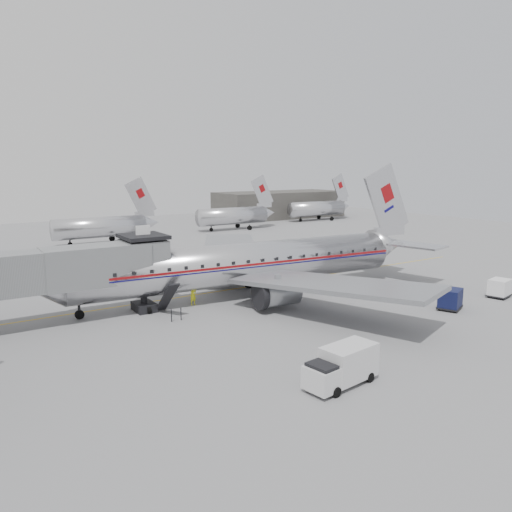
# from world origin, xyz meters

# --- Properties ---
(ground) EXTENTS (160.00, 160.00, 0.00)m
(ground) POSITION_xyz_m (0.00, 0.00, 0.00)
(ground) COLOR slate
(ground) RESTS_ON ground
(hangar) EXTENTS (30.00, 12.00, 6.00)m
(hangar) POSITION_xyz_m (45.00, 60.00, 3.00)
(hangar) COLOR #3A3735
(hangar) RESTS_ON ground
(apron_line) EXTENTS (60.00, 0.15, 0.01)m
(apron_line) POSITION_xyz_m (3.00, 6.00, 0.01)
(apron_line) COLOR gold
(apron_line) RESTS_ON ground
(jet_bridge) EXTENTS (21.00, 6.20, 7.10)m
(jet_bridge) POSITION_xyz_m (-16.66, 3.67, 4.18)
(jet_bridge) COLOR #5D6062
(jet_bridge) RESTS_ON ground
(distant_aircraft_near) EXTENTS (16.39, 3.20, 10.26)m
(distant_aircraft_near) POSITION_xyz_m (-1.79, 42.00, 2.73)
(distant_aircraft_near) COLOR silver
(distant_aircraft_near) RESTS_ON ground
(distant_aircraft_mid) EXTENTS (16.39, 3.20, 10.26)m
(distant_aircraft_mid) POSITION_xyz_m (24.21, 46.00, 2.73)
(distant_aircraft_mid) COLOR silver
(distant_aircraft_mid) RESTS_ON ground
(distant_aircraft_far) EXTENTS (16.39, 3.20, 10.26)m
(distant_aircraft_far) POSITION_xyz_m (48.21, 50.00, 2.73)
(distant_aircraft_far) COLOR silver
(distant_aircraft_far) RESTS_ON ground
(airliner) EXTENTS (38.83, 35.86, 12.28)m
(airliner) POSITION_xyz_m (0.77, 2.94, 3.09)
(airliner) COLOR silver
(airliner) RESTS_ON ground
(service_van) EXTENTS (4.74, 2.34, 2.14)m
(service_van) POSITION_xyz_m (-5.32, -16.01, 1.12)
(service_van) COLOR silver
(service_van) RESTS_ON ground
(baggage_cart_navy) EXTENTS (2.71, 2.43, 1.75)m
(baggage_cart_navy) POSITION_xyz_m (12.45, -10.00, 0.93)
(baggage_cart_navy) COLOR #0D1134
(baggage_cart_navy) RESTS_ON ground
(baggage_cart_white) EXTENTS (2.44, 2.06, 1.68)m
(baggage_cart_white) POSITION_xyz_m (19.64, -10.00, 0.89)
(baggage_cart_white) COLOR silver
(baggage_cart_white) RESTS_ON ground
(ramp_worker) EXTENTS (0.67, 0.49, 1.67)m
(ramp_worker) POSITION_xyz_m (-5.08, 3.00, 0.83)
(ramp_worker) COLOR yellow
(ramp_worker) RESTS_ON ground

